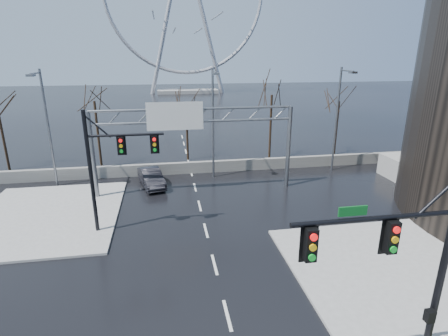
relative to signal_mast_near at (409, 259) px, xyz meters
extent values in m
plane|color=black|center=(-5.14, 4.04, -4.87)|extent=(260.00, 260.00, 0.00)
cube|color=gray|center=(4.86, 6.04, -4.80)|extent=(12.00, 10.00, 0.15)
cube|color=gray|center=(-16.14, 16.04, -4.80)|extent=(10.00, 12.00, 0.15)
cube|color=slate|center=(-5.14, 24.04, -4.32)|extent=(52.00, 0.50, 1.10)
cylinder|color=black|center=(1.36, 0.04, -0.87)|extent=(0.24, 0.24, 8.00)
cylinder|color=black|center=(-1.34, 0.04, 1.53)|extent=(5.40, 0.16, 0.16)
cube|color=black|center=(-0.84, -0.11, 0.93)|extent=(0.35, 0.28, 1.05)
cube|color=black|center=(-3.44, -0.11, 0.93)|extent=(0.35, 0.28, 1.05)
cylinder|color=black|center=(-12.14, 13.04, -0.87)|extent=(0.24, 0.24, 8.00)
cylinder|color=black|center=(-9.84, 13.04, 1.53)|extent=(4.60, 0.16, 0.16)
cube|color=black|center=(-10.14, 12.89, 0.93)|extent=(0.35, 0.28, 1.05)
cube|color=black|center=(-8.14, 12.89, 0.93)|extent=(0.35, 0.28, 1.05)
cylinder|color=slate|center=(-13.14, 19.04, -1.37)|extent=(0.36, 0.36, 7.00)
cylinder|color=slate|center=(2.86, 19.04, -1.37)|extent=(0.36, 0.36, 7.00)
cylinder|color=slate|center=(-5.14, 19.04, 2.13)|extent=(16.00, 0.20, 0.20)
cylinder|color=slate|center=(-5.14, 19.04, 1.13)|extent=(16.00, 0.20, 0.20)
cube|color=#0B541B|center=(-6.64, 18.89, 1.63)|extent=(4.20, 0.10, 2.00)
cube|color=silver|center=(-6.64, 18.83, 1.63)|extent=(4.40, 0.02, 2.20)
cylinder|color=slate|center=(-17.14, 22.54, 0.13)|extent=(0.20, 0.20, 10.00)
cylinder|color=slate|center=(-17.14, 21.44, 4.83)|extent=(0.12, 2.20, 0.12)
cube|color=slate|center=(-17.14, 20.44, 4.73)|extent=(0.50, 0.70, 0.18)
cylinder|color=slate|center=(-3.14, 22.54, 0.13)|extent=(0.20, 0.20, 10.00)
cylinder|color=slate|center=(-3.14, 21.44, 4.83)|extent=(0.12, 2.20, 0.12)
cube|color=slate|center=(-3.14, 20.44, 4.73)|extent=(0.50, 0.70, 0.18)
cylinder|color=slate|center=(8.86, 22.54, 0.13)|extent=(0.20, 0.20, 10.00)
cylinder|color=slate|center=(8.86, 21.44, 4.83)|extent=(0.12, 2.20, 0.12)
cube|color=slate|center=(8.86, 20.44, 4.73)|extent=(0.50, 0.70, 0.18)
cylinder|color=black|center=(-23.14, 28.04, -1.72)|extent=(0.24, 0.24, 6.30)
cylinder|color=black|center=(-14.14, 27.54, -1.50)|extent=(0.24, 0.24, 6.75)
cylinder|color=black|center=(-5.14, 28.54, -1.95)|extent=(0.24, 0.24, 5.85)
cylinder|color=black|center=(3.86, 27.54, -1.36)|extent=(0.24, 0.24, 7.02)
cylinder|color=black|center=(11.86, 28.04, -1.81)|extent=(0.24, 0.24, 6.12)
cube|color=gray|center=(-0.14, 99.04, -4.37)|extent=(18.00, 6.00, 1.00)
cylinder|color=#B2B2B7|center=(-7.14, 99.04, 9.13)|extent=(8.28, 1.20, 28.82)
cylinder|color=#B2B2B7|center=(6.86, 99.04, 9.13)|extent=(8.28, 1.20, 28.82)
imported|color=black|center=(-8.87, 21.04, -4.10)|extent=(2.71, 4.94, 1.54)
camera|label=1|loc=(-7.44, -8.52, 6.19)|focal=28.00mm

